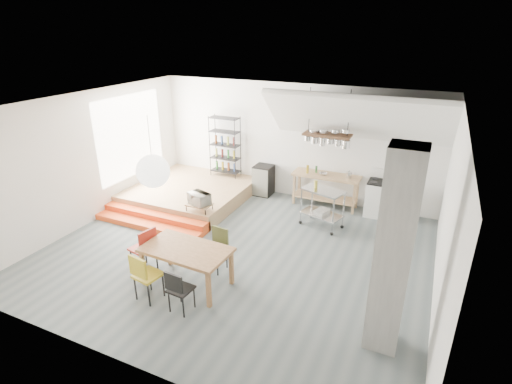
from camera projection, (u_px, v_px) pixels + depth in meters
The scene contains 26 objects.
floor at pixel (237, 251), 8.80m from camera, with size 8.00×8.00×0.00m, color #545F61.
wall_back at pixel (293, 142), 11.12m from camera, with size 8.00×0.04×3.20m, color silver.
wall_left at pixel (89, 159), 9.72m from camera, with size 0.04×7.00×3.20m, color silver.
wall_right at pixel (448, 220), 6.64m from camera, with size 0.04×7.00×3.20m, color silver.
ceiling at pixel (234, 105), 7.56m from camera, with size 8.00×7.00×0.02m, color white.
slope_ceiling at pixel (357, 118), 9.55m from camera, with size 4.40×1.80×0.15m, color white.
window_pane at pixel (131, 136), 10.89m from camera, with size 0.02×2.50×2.20m, color white.
platform at pixel (191, 193), 11.36m from camera, with size 3.00×3.00×0.40m, color #A37F51.
step_lower at pixel (147, 225), 9.77m from camera, with size 3.00×0.35×0.13m, color #E94E1B.
step_upper at pixel (156, 217), 10.04m from camera, with size 3.00×0.35×0.27m, color #E94E1B.
concrete_column at pixel (393, 254), 5.65m from camera, with size 0.50×0.50×3.20m, color gray.
kitchen_counter at pixel (326, 184), 10.78m from camera, with size 1.80×0.60×0.91m.
stove at pixel (378, 198), 10.30m from camera, with size 0.60×0.60×1.18m.
pot_rack at pixel (328, 138), 10.06m from camera, with size 1.20×0.50×1.43m.
wire_shelving at pixel (225, 146), 11.74m from camera, with size 0.88×0.38×1.80m.
microwave_shelf at pixel (199, 205), 9.75m from camera, with size 0.60×0.40×0.16m.
paper_lantern at pixel (153, 171), 7.09m from camera, with size 0.60×0.60×0.60m, color white.
dining_table at pixel (186, 252), 7.41m from camera, with size 1.68×0.99×0.78m.
chair_mustard at pixel (144, 273), 7.01m from camera, with size 0.50×0.50×0.95m.
chair_black at pixel (178, 288), 6.74m from camera, with size 0.41×0.41×0.83m.
chair_olive at pixel (217, 245), 8.00m from camera, with size 0.44×0.44×0.88m.
chair_red at pixel (145, 246), 7.87m from camera, with size 0.52×0.52×0.96m.
rolling_cart at pixel (322, 203), 9.65m from camera, with size 1.10×0.81×0.97m.
mini_fridge at pixel (263, 180), 11.60m from camera, with size 0.52×0.52×0.88m, color black.
microwave at pixel (199, 199), 9.69m from camera, with size 0.53×0.36×0.29m, color beige.
bowl at pixel (323, 174), 10.64m from camera, with size 0.21×0.21×0.05m, color silver.
Camera 1 is at (3.56, -6.75, 4.59)m, focal length 28.00 mm.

